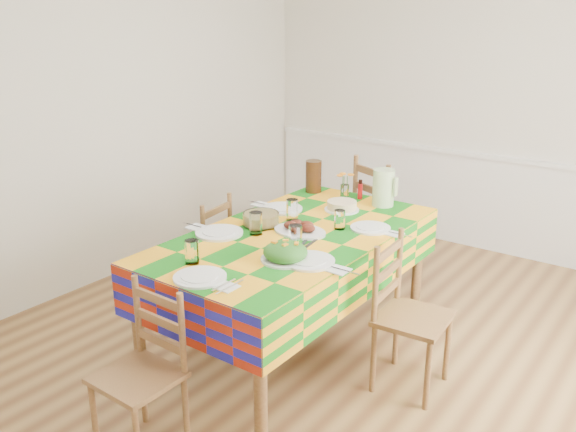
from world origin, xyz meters
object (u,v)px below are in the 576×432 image
Objects in this scene: meat_platter at (300,228)px; chair_near at (143,373)px; dining_table at (294,246)px; green_pitcher at (383,188)px; chair_left at (204,255)px; chair_right at (407,316)px; chair_far at (383,220)px; tea_pitcher at (314,176)px.

chair_near is (-0.03, -1.33, -0.40)m from meat_platter.
meat_platter is at bearing 44.12° from dining_table.
green_pitcher reaches higher than meat_platter.
chair_near reaches higher than dining_table.
chair_near is 0.98× the size of chair_left.
green_pitcher is 2.23m from chair_near.
chair_near is at bearing 24.25° from chair_left.
chair_left is at bearing -139.81° from green_pitcher.
chair_left is (-1.01, -0.86, -0.49)m from green_pitcher.
dining_table is 2.22× the size of chair_right.
dining_table is at bearing 90.82° from chair_near.
chair_far is at bearing 115.45° from green_pitcher.
green_pitcher is (0.19, 0.86, 0.23)m from dining_table.
chair_far is (-0.05, 1.27, -0.31)m from meat_platter.
chair_right is at bearing -53.74° from green_pitcher.
green_pitcher is at bearing 137.39° from chair_far.
chair_near is 0.95× the size of chair_right.
tea_pitcher is at bearing 118.55° from meat_platter.
chair_near is (-0.19, -2.16, -0.50)m from green_pitcher.
meat_platter is 0.41× the size of chair_left.
chair_right is (0.84, -1.30, -0.06)m from chair_far.
tea_pitcher reaches higher than meat_platter.
chair_far is at bearing 139.94° from chair_left.
chair_near reaches higher than meat_platter.
tea_pitcher is (-0.45, 0.83, 0.10)m from meat_platter.
green_pitcher reaches higher than chair_far.
green_pitcher is 0.30× the size of chair_left.
dining_table is 0.87m from chair_left.
green_pitcher reaches higher than tea_pitcher.
meat_platter is 0.35× the size of chair_far.
chair_far is 1.13× the size of chair_right.
chair_far is at bearing 91.21° from chair_near.
green_pitcher is 0.61m from tea_pitcher.
meat_platter is 1.34× the size of green_pitcher.
green_pitcher is at bearing 0.47° from tea_pitcher.
green_pitcher reaches higher than chair_near.
chair_left reaches higher than dining_table.
chair_right is (0.82, 1.30, 0.02)m from chair_near.
green_pitcher is at bearing 77.66° from dining_table.
dining_table is 0.86m from chair_right.
dining_table is at bearing -135.88° from meat_platter.
meat_platter is 1.45× the size of tea_pitcher.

